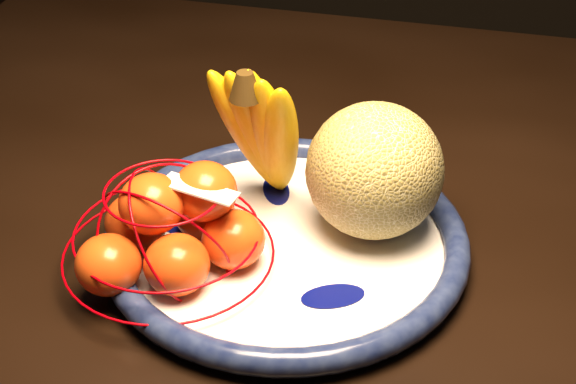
% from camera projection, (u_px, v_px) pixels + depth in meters
% --- Properties ---
extents(dining_table, '(1.62, 0.99, 0.80)m').
position_uv_depth(dining_table, '(470.00, 267.00, 1.02)').
color(dining_table, black).
rests_on(dining_table, ground).
extents(fruit_bowl, '(0.37, 0.37, 0.03)m').
position_uv_depth(fruit_bowl, '(286.00, 242.00, 0.90)').
color(fruit_bowl, white).
rests_on(fruit_bowl, dining_table).
extents(cantaloupe, '(0.14, 0.14, 0.14)m').
position_uv_depth(cantaloupe, '(374.00, 171.00, 0.88)').
color(cantaloupe, olive).
rests_on(cantaloupe, fruit_bowl).
extents(banana_bunch, '(0.12, 0.12, 0.19)m').
position_uv_depth(banana_bunch, '(264.00, 129.00, 0.90)').
color(banana_bunch, gold).
rests_on(banana_bunch, fruit_bowl).
extents(mandarin_bag, '(0.27, 0.27, 0.13)m').
position_uv_depth(mandarin_bag, '(173.00, 229.00, 0.85)').
color(mandarin_bag, '#FF4F14').
rests_on(mandarin_bag, fruit_bowl).
extents(price_tag, '(0.07, 0.04, 0.01)m').
position_uv_depth(price_tag, '(200.00, 189.00, 0.82)').
color(price_tag, white).
rests_on(price_tag, mandarin_bag).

